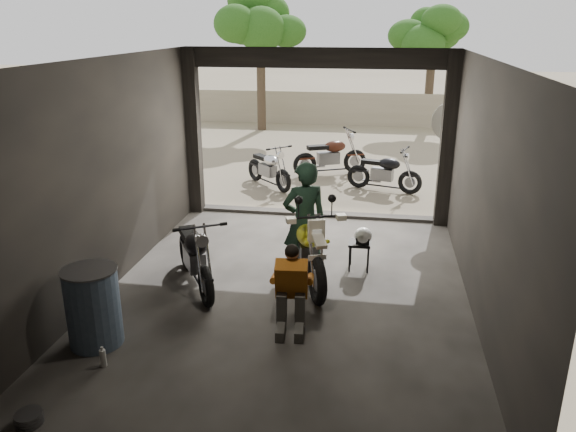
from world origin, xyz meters
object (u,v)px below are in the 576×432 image
(outside_bike_b, at_px, (330,153))
(mechanic, at_px, (291,292))
(left_bike, at_px, (195,251))
(helmet, at_px, (363,236))
(main_bike, at_px, (306,243))
(outside_bike_c, at_px, (384,169))
(sign_post, at_px, (450,141))
(outside_bike_a, at_px, (269,165))
(rider, at_px, (304,221))
(stool, at_px, (360,246))
(oil_drum, at_px, (93,308))

(outside_bike_b, relative_size, mechanic, 1.61)
(left_bike, xyz_separation_m, helmet, (2.34, 0.91, 0.04))
(main_bike, bearing_deg, mechanic, -110.25)
(main_bike, distance_m, outside_bike_b, 6.18)
(outside_bike_c, xyz_separation_m, helmet, (-0.30, -4.44, 0.08))
(mechanic, distance_m, sign_post, 5.31)
(left_bike, xyz_separation_m, sign_post, (3.81, 3.73, 0.96))
(mechanic, distance_m, helmet, 2.05)
(outside_bike_a, distance_m, rider, 4.99)
(outside_bike_a, bearing_deg, sign_post, -66.72)
(rider, bearing_deg, left_bike, -4.70)
(outside_bike_a, relative_size, sign_post, 0.66)
(stool, xyz_separation_m, helmet, (0.05, -0.05, 0.20))
(left_bike, height_order, rider, rider)
(main_bike, height_order, outside_bike_c, main_bike)
(stool, bearing_deg, left_bike, -157.35)
(main_bike, relative_size, oil_drum, 1.92)
(left_bike, relative_size, rider, 0.91)
(helmet, height_order, sign_post, sign_post)
(left_bike, height_order, outside_bike_c, left_bike)
(helmet, height_order, oil_drum, oil_drum)
(main_bike, bearing_deg, left_bike, 174.52)
(outside_bike_b, xyz_separation_m, rider, (0.19, -6.04, 0.33))
(rider, xyz_separation_m, stool, (0.80, 0.42, -0.50))
(main_bike, bearing_deg, stool, 16.26)
(oil_drum, relative_size, sign_post, 0.43)
(outside_bike_c, height_order, oil_drum, outside_bike_c)
(outside_bike_a, bearing_deg, outside_bike_b, 0.59)
(outside_bike_a, height_order, outside_bike_b, outside_bike_b)
(mechanic, xyz_separation_m, stool, (0.75, 1.93, -0.13))
(stool, relative_size, helmet, 1.64)
(sign_post, bearing_deg, oil_drum, -110.92)
(helmet, bearing_deg, mechanic, -129.78)
(rider, bearing_deg, sign_post, -150.56)
(rider, bearing_deg, main_bike, 85.91)
(outside_bike_b, bearing_deg, outside_bike_c, -158.10)
(outside_bike_b, relative_size, stool, 3.62)
(outside_bike_a, distance_m, sign_post, 4.23)
(left_bike, bearing_deg, oil_drum, -142.64)
(main_bike, relative_size, helmet, 6.57)
(rider, xyz_separation_m, oil_drum, (-2.17, -2.23, -0.41))
(outside_bike_b, bearing_deg, left_bike, 143.48)
(oil_drum, distance_m, sign_post, 7.10)
(outside_bike_c, distance_m, sign_post, 2.24)
(rider, bearing_deg, outside_bike_b, -112.76)
(oil_drum, bearing_deg, outside_bike_b, 76.55)
(mechanic, bearing_deg, outside_bike_b, 86.40)
(rider, distance_m, mechanic, 1.56)
(outside_bike_b, bearing_deg, mechanic, 156.53)
(left_bike, xyz_separation_m, outside_bike_b, (1.31, 6.59, 0.02))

